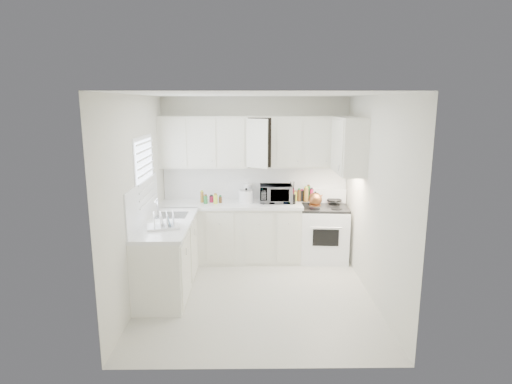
{
  "coord_description": "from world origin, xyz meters",
  "views": [
    {
      "loc": [
        -0.07,
        -5.21,
        2.5
      ],
      "look_at": [
        0.0,
        0.7,
        1.25
      ],
      "focal_mm": 29.63,
      "sensor_mm": 36.0,
      "label": 1
    }
  ],
  "objects_px": {
    "tea_kettle": "(315,198)",
    "utensil_crock": "(292,192)",
    "stove": "(324,226)",
    "dish_rack": "(163,219)",
    "rice_cooker": "(246,195)",
    "microwave": "(276,192)"
  },
  "relations": [
    {
      "from": "utensil_crock",
      "to": "dish_rack",
      "type": "xyz_separation_m",
      "value": [
        -1.76,
        -1.29,
        -0.07
      ]
    },
    {
      "from": "stove",
      "to": "rice_cooker",
      "type": "relative_size",
      "value": 4.87
    },
    {
      "from": "stove",
      "to": "dish_rack",
      "type": "bearing_deg",
      "value": -145.49
    },
    {
      "from": "microwave",
      "to": "utensil_crock",
      "type": "relative_size",
      "value": 1.38
    },
    {
      "from": "rice_cooker",
      "to": "utensil_crock",
      "type": "distance_m",
      "value": 0.73
    },
    {
      "from": "microwave",
      "to": "rice_cooker",
      "type": "distance_m",
      "value": 0.47
    },
    {
      "from": "tea_kettle",
      "to": "utensil_crock",
      "type": "xyz_separation_m",
      "value": [
        -0.35,
        0.11,
        0.07
      ]
    },
    {
      "from": "tea_kettle",
      "to": "dish_rack",
      "type": "relative_size",
      "value": 0.66
    },
    {
      "from": "rice_cooker",
      "to": "utensil_crock",
      "type": "bearing_deg",
      "value": -6.17
    },
    {
      "from": "rice_cooker",
      "to": "dish_rack",
      "type": "relative_size",
      "value": 0.59
    },
    {
      "from": "tea_kettle",
      "to": "microwave",
      "type": "relative_size",
      "value": 0.52
    },
    {
      "from": "stove",
      "to": "dish_rack",
      "type": "distance_m",
      "value": 2.69
    },
    {
      "from": "microwave",
      "to": "stove",
      "type": "bearing_deg",
      "value": -4.25
    },
    {
      "from": "tea_kettle",
      "to": "rice_cooker",
      "type": "relative_size",
      "value": 1.13
    },
    {
      "from": "tea_kettle",
      "to": "microwave",
      "type": "height_order",
      "value": "microwave"
    },
    {
      "from": "rice_cooker",
      "to": "microwave",
      "type": "bearing_deg",
      "value": 2.37
    },
    {
      "from": "rice_cooker",
      "to": "tea_kettle",
      "type": "bearing_deg",
      "value": -9.67
    },
    {
      "from": "stove",
      "to": "rice_cooker",
      "type": "xyz_separation_m",
      "value": [
        -1.24,
        0.05,
        0.5
      ]
    },
    {
      "from": "microwave",
      "to": "utensil_crock",
      "type": "distance_m",
      "value": 0.27
    },
    {
      "from": "microwave",
      "to": "rice_cooker",
      "type": "relative_size",
      "value": 2.16
    },
    {
      "from": "stove",
      "to": "tea_kettle",
      "type": "bearing_deg",
      "value": -134.11
    },
    {
      "from": "tea_kettle",
      "to": "utensil_crock",
      "type": "height_order",
      "value": "utensil_crock"
    }
  ]
}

